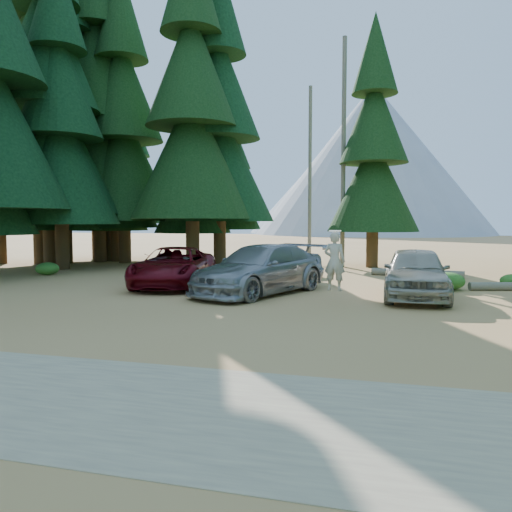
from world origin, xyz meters
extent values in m
plane|color=#B3854B|center=(0.00, 0.00, 0.00)|extent=(160.00, 160.00, 0.00)
cube|color=gray|center=(0.00, -6.50, 0.01)|extent=(26.00, 3.50, 0.01)
cylinder|color=#71685B|center=(0.80, 14.50, 6.00)|extent=(0.24, 0.24, 12.00)
cylinder|color=#71685B|center=(-1.20, 16.00, 5.00)|extent=(0.20, 0.20, 10.00)
cone|color=#969A9E|center=(0.00, 85.00, 14.00)|extent=(44.00, 44.00, 28.00)
cone|color=#969A9E|center=(-8.00, 95.00, 10.00)|extent=(36.00, 36.00, 20.00)
imported|color=#610811|center=(-4.58, 4.82, 0.73)|extent=(3.30, 5.60, 1.46)
imported|color=#94969B|center=(-0.98, 3.84, 0.82)|extent=(4.33, 6.09, 1.64)
imported|color=#A6A394|center=(4.02, 4.11, 0.81)|extent=(1.96, 4.79, 1.63)
imported|color=beige|center=(1.66, 2.32, 1.26)|extent=(0.69, 0.51, 1.73)
cylinder|color=white|center=(1.66, 2.37, 2.15)|extent=(0.36, 0.36, 0.04)
cylinder|color=#71685B|center=(-3.68, 9.30, 0.16)|extent=(3.95, 2.65, 0.32)
cylinder|color=#71685B|center=(4.40, 10.50, 0.16)|extent=(3.90, 0.93, 0.32)
ellipsoid|color=#286B20|center=(-5.98, 7.06, 0.22)|extent=(0.81, 0.81, 0.44)
ellipsoid|color=#286B20|center=(-6.85, 6.91, 0.21)|extent=(0.76, 0.76, 0.42)
ellipsoid|color=#286B20|center=(-0.06, 9.05, 0.31)|extent=(1.13, 1.13, 0.62)
ellipsoid|color=#286B20|center=(-1.27, 8.74, 0.28)|extent=(1.00, 1.00, 0.55)
ellipsoid|color=#286B20|center=(5.26, 6.39, 0.31)|extent=(1.13, 1.13, 0.62)
ellipsoid|color=#286B20|center=(4.51, 6.88, 0.31)|extent=(1.13, 1.13, 0.62)
ellipsoid|color=#286B20|center=(-11.75, 6.96, 0.28)|extent=(1.04, 1.04, 0.57)
camera|label=1|loc=(3.18, -12.34, 2.43)|focal=35.00mm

